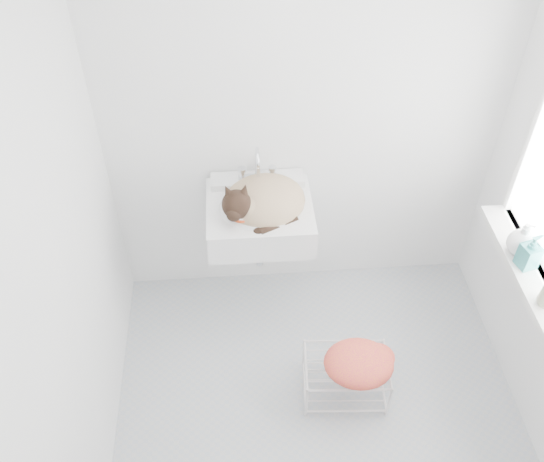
{
  "coord_description": "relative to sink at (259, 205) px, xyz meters",
  "views": [
    {
      "loc": [
        -0.39,
        -1.7,
        3.01
      ],
      "look_at": [
        -0.22,
        0.5,
        0.88
      ],
      "focal_mm": 39.72,
      "sensor_mm": 36.0,
      "label": 1
    }
  ],
  "objects": [
    {
      "name": "bottle_b",
      "position": [
        1.27,
        -0.54,
        0.0
      ],
      "size": [
        0.11,
        0.11,
        0.19
      ],
      "primitive_type": "imported",
      "rotation": [
        0.0,
        0.0,
        1.84
      ],
      "color": "teal",
      "rests_on": "windowsill"
    },
    {
      "name": "bottle_c",
      "position": [
        1.27,
        -0.45,
        0.0
      ],
      "size": [
        0.18,
        0.18,
        0.18
      ],
      "primitive_type": "imported",
      "rotation": [
        0.0,
        0.0,
        1.2
      ],
      "color": "white",
      "rests_on": "windowsill"
    },
    {
      "name": "windowsill",
      "position": [
        1.28,
        -0.54,
        -0.02
      ],
      "size": [
        0.16,
        0.88,
        0.04
      ],
      "primitive_type": "cube",
      "color": "white",
      "rests_on": "right_wall"
    },
    {
      "name": "back_wall",
      "position": [
        0.27,
        0.26,
        0.4
      ],
      "size": [
        2.2,
        0.02,
        2.5
      ],
      "primitive_type": "cube",
      "color": "white",
      "rests_on": "ground"
    },
    {
      "name": "towel",
      "position": [
        0.47,
        -0.71,
        -0.56
      ],
      "size": [
        0.4,
        0.3,
        0.15
      ],
      "primitive_type": "ellipsoid",
      "rotation": [
        0.0,
        0.0,
        -0.1
      ],
      "color": "orange",
      "rests_on": "wire_rack"
    },
    {
      "name": "cat",
      "position": [
        0.01,
        -0.02,
        0.04
      ],
      "size": [
        0.5,
        0.44,
        0.29
      ],
      "rotation": [
        0.0,
        0.0,
        0.19
      ],
      "color": "tan",
      "rests_on": "sink"
    },
    {
      "name": "faucet",
      "position": [
        0.0,
        0.18,
        0.14
      ],
      "size": [
        0.21,
        0.15,
        0.21
      ],
      "primitive_type": null,
      "color": "silver",
      "rests_on": "sink"
    },
    {
      "name": "wire_rack",
      "position": [
        0.42,
        -0.65,
        -0.7
      ],
      "size": [
        0.46,
        0.34,
        0.26
      ],
      "primitive_type": "cube",
      "rotation": [
        0.0,
        0.0,
        -0.07
      ],
      "color": "silver",
      "rests_on": "floor"
    },
    {
      "name": "floor",
      "position": [
        0.27,
        -0.74,
        -0.85
      ],
      "size": [
        2.2,
        2.0,
        0.02
      ],
      "primitive_type": "cube",
      "color": "#AEB0B1",
      "rests_on": "ground"
    },
    {
      "name": "left_wall",
      "position": [
        -0.83,
        -0.74,
        0.4
      ],
      "size": [
        0.02,
        2.0,
        2.5
      ],
      "primitive_type": "cube",
      "color": "white",
      "rests_on": "ground"
    },
    {
      "name": "sink",
      "position": [
        0.0,
        0.0,
        0.0
      ],
      "size": [
        0.58,
        0.5,
        0.23
      ],
      "primitive_type": "cube",
      "color": "white",
      "rests_on": "back_wall"
    }
  ]
}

